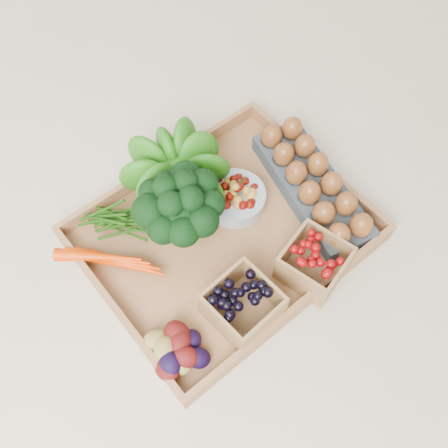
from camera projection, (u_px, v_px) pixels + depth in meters
ground at (224, 238)px, 1.06m from camera, size 4.00×4.00×0.00m
tray at (224, 237)px, 1.06m from camera, size 0.55×0.45×0.01m
carrots at (109, 260)px, 1.00m from camera, size 0.18×0.13×0.04m
lettuce at (178, 167)px, 1.05m from camera, size 0.15×0.15×0.15m
broccoli at (182, 219)px, 0.99m from camera, size 0.17×0.17×0.14m
cherry_bowl at (235, 198)px, 1.08m from camera, size 0.13×0.13×0.04m
egg_carton at (311, 188)px, 1.09m from camera, size 0.20×0.36×0.04m
potatoes at (175, 352)px, 0.89m from camera, size 0.13×0.13×0.07m
punnet_blackberry at (243, 305)px, 0.93m from camera, size 0.13×0.13×0.08m
punnet_raspberry at (314, 263)px, 0.97m from camera, size 0.14×0.14×0.08m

